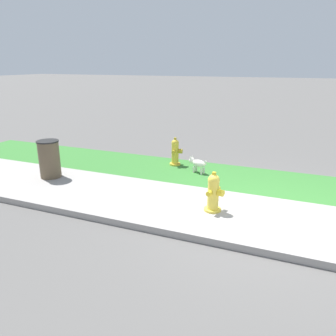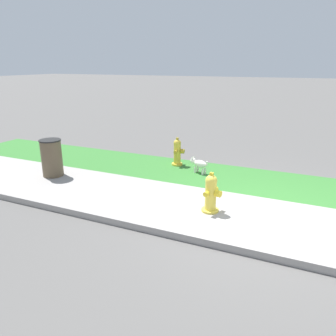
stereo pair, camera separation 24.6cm
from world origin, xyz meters
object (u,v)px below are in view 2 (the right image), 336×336
at_px(fire_hydrant_far_end, 177,152).
at_px(trash_bin, 52,158).
at_px(fire_hydrant_by_grass_verge, 211,193).
at_px(small_white_dog, 199,164).

height_order(fire_hydrant_far_end, trash_bin, trash_bin).
xyz_separation_m(fire_hydrant_far_end, fire_hydrant_by_grass_verge, (1.65, -2.38, 0.00)).
distance_m(fire_hydrant_far_end, small_white_dog, 0.84).
xyz_separation_m(fire_hydrant_by_grass_verge, trash_bin, (-4.02, 0.36, 0.09)).
xyz_separation_m(small_white_dog, trash_bin, (-3.10, -1.63, 0.21)).
bearing_deg(small_white_dog, fire_hydrant_far_end, -8.14).
relative_size(fire_hydrant_by_grass_verge, trash_bin, 0.84).
height_order(fire_hydrant_by_grass_verge, trash_bin, trash_bin).
height_order(fire_hydrant_far_end, small_white_dog, fire_hydrant_far_end).
height_order(fire_hydrant_by_grass_verge, small_white_dog, fire_hydrant_by_grass_verge).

